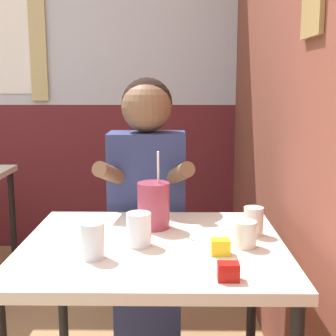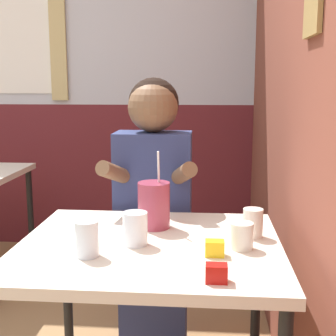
# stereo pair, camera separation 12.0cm
# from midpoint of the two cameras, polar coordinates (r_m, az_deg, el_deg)

# --- Properties ---
(brick_wall_right) EXTENTS (0.08, 4.28, 2.70)m
(brick_wall_right) POSITION_cam_midpoint_polar(r_m,az_deg,el_deg) (2.38, 11.29, 12.38)
(brick_wall_right) COLOR brown
(brick_wall_right) RESTS_ON ground_plane
(back_wall) EXTENTS (5.70, 0.09, 2.70)m
(back_wall) POSITION_cam_midpoint_polar(r_m,az_deg,el_deg) (3.64, -15.06, 11.52)
(back_wall) COLOR silver
(back_wall) RESTS_ON ground_plane
(main_table) EXTENTS (0.89, 0.78, 0.72)m
(main_table) POSITION_cam_midpoint_polar(r_m,az_deg,el_deg) (1.64, -3.99, -11.50)
(main_table) COLOR beige
(main_table) RESTS_ON ground_plane
(person_seated) EXTENTS (0.42, 0.42, 1.28)m
(person_seated) POSITION_cam_midpoint_polar(r_m,az_deg,el_deg) (2.13, -4.14, -5.00)
(person_seated) COLOR navy
(person_seated) RESTS_ON ground_plane
(cocktail_pitcher) EXTENTS (0.12, 0.12, 0.29)m
(cocktail_pitcher) POSITION_cam_midpoint_polar(r_m,az_deg,el_deg) (1.75, -3.74, -4.57)
(cocktail_pitcher) COLOR #99384C
(cocktail_pitcher) RESTS_ON main_table
(glass_near_pitcher) EXTENTS (0.08, 0.08, 0.11)m
(glass_near_pitcher) POSITION_cam_midpoint_polar(r_m,az_deg,el_deg) (1.57, -5.77, -7.47)
(glass_near_pitcher) COLOR silver
(glass_near_pitcher) RESTS_ON main_table
(glass_center) EXTENTS (0.08, 0.08, 0.09)m
(glass_center) POSITION_cam_midpoint_polar(r_m,az_deg,el_deg) (1.57, 7.22, -8.02)
(glass_center) COLOR silver
(glass_center) RESTS_ON main_table
(glass_far_side) EXTENTS (0.07, 0.07, 0.10)m
(glass_far_side) POSITION_cam_midpoint_polar(r_m,az_deg,el_deg) (1.69, 8.37, -6.45)
(glass_far_side) COLOR silver
(glass_far_side) RESTS_ON main_table
(glass_by_brick) EXTENTS (0.07, 0.07, 0.11)m
(glass_by_brick) POSITION_cam_midpoint_polar(r_m,az_deg,el_deg) (1.48, -11.49, -8.70)
(glass_by_brick) COLOR silver
(glass_by_brick) RESTS_ON main_table
(condiment_ketchup) EXTENTS (0.06, 0.04, 0.05)m
(condiment_ketchup) POSITION_cam_midpoint_polar(r_m,az_deg,el_deg) (1.32, 4.71, -12.52)
(condiment_ketchup) COLOR #B7140F
(condiment_ketchup) RESTS_ON main_table
(condiment_mustard) EXTENTS (0.06, 0.04, 0.05)m
(condiment_mustard) POSITION_cam_midpoint_polar(r_m,az_deg,el_deg) (1.50, 4.12, -9.61)
(condiment_mustard) COLOR yellow
(condiment_mustard) RESTS_ON main_table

